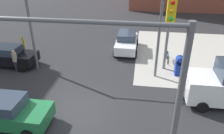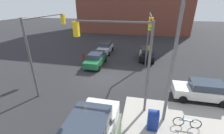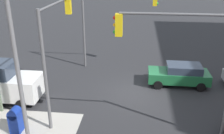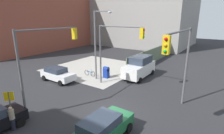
# 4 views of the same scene
# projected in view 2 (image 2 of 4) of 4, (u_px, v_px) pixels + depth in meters

# --- Properties ---
(ground_plane) EXTENTS (120.00, 120.00, 0.00)m
(ground_plane) POSITION_uv_depth(u_px,v_px,m) (102.00, 78.00, 16.18)
(ground_plane) COLOR #28282B
(traffic_signal_nw_corner) EXTENTS (5.66, 0.36, 6.50)m
(traffic_signal_nw_corner) POSITION_uv_depth(u_px,v_px,m) (149.00, 32.00, 15.58)
(traffic_signal_nw_corner) COLOR #59595B
(traffic_signal_nw_corner) RESTS_ON ground
(traffic_signal_se_corner) EXTENTS (6.08, 0.36, 6.50)m
(traffic_signal_se_corner) POSITION_uv_depth(u_px,v_px,m) (46.00, 37.00, 13.25)
(traffic_signal_se_corner) COLOR #59595B
(traffic_signal_se_corner) RESTS_ON ground
(traffic_signal_ne_corner) EXTENTS (0.36, 5.26, 6.50)m
(traffic_signal_ne_corner) POSITION_uv_depth(u_px,v_px,m) (119.00, 50.00, 9.83)
(traffic_signal_ne_corner) COLOR #59595B
(traffic_signal_ne_corner) RESTS_ON ground
(street_lamp_corner) EXTENTS (0.74, 2.65, 8.00)m
(street_lamp_corner) POSITION_uv_depth(u_px,v_px,m) (167.00, 54.00, 8.66)
(street_lamp_corner) COLOR slate
(street_lamp_corner) RESTS_ON ground
(warning_sign_two_way) EXTENTS (0.48, 0.48, 2.40)m
(warning_sign_two_way) POSITION_uv_depth(u_px,v_px,m) (148.00, 51.00, 19.49)
(warning_sign_two_way) COLOR #4C4C4C
(warning_sign_two_way) RESTS_ON ground
(mailbox_blue) EXTENTS (0.56, 0.64, 1.43)m
(mailbox_blue) POSITION_uv_depth(u_px,v_px,m) (153.00, 119.00, 9.35)
(mailbox_blue) COLOR navy
(mailbox_blue) RESTS_ON ground
(fire_hydrant) EXTENTS (0.26, 0.26, 0.94)m
(fire_hydrant) POSITION_uv_depth(u_px,v_px,m) (83.00, 56.00, 21.27)
(fire_hydrant) COLOR red
(fire_hydrant) RESTS_ON ground
(sedan_green) EXTENTS (4.39, 2.02, 1.62)m
(sedan_green) POSITION_uv_depth(u_px,v_px,m) (96.00, 59.00, 19.05)
(sedan_green) COLOR #1E6638
(sedan_green) RESTS_ON ground
(sedan_silver) EXTENTS (3.93, 2.02, 1.62)m
(sedan_silver) POSITION_uv_depth(u_px,v_px,m) (105.00, 48.00, 23.88)
(sedan_silver) COLOR #B7BABF
(sedan_silver) RESTS_ON ground
(sedan_white) EXTENTS (2.02, 4.30, 1.62)m
(sedan_white) POSITION_uv_depth(u_px,v_px,m) (202.00, 90.00, 12.28)
(sedan_white) COLOR white
(sedan_white) RESTS_ON ground
(sedan_black) EXTENTS (4.09, 2.02, 1.62)m
(sedan_black) POSITION_uv_depth(u_px,v_px,m) (147.00, 54.00, 21.08)
(sedan_black) COLOR black
(sedan_black) RESTS_ON ground
(pedestrian_crossing) EXTENTS (0.36, 0.36, 1.71)m
(pedestrian_crossing) POSITION_uv_depth(u_px,v_px,m) (141.00, 55.00, 20.31)
(pedestrian_crossing) COLOR #9E937A
(pedestrian_crossing) RESTS_ON ground
(bicycle_leaning_on_fence) EXTENTS (0.05, 1.75, 0.97)m
(bicycle_leaning_on_fence) POSITION_uv_depth(u_px,v_px,m) (187.00, 123.00, 9.64)
(bicycle_leaning_on_fence) COLOR black
(bicycle_leaning_on_fence) RESTS_ON ground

